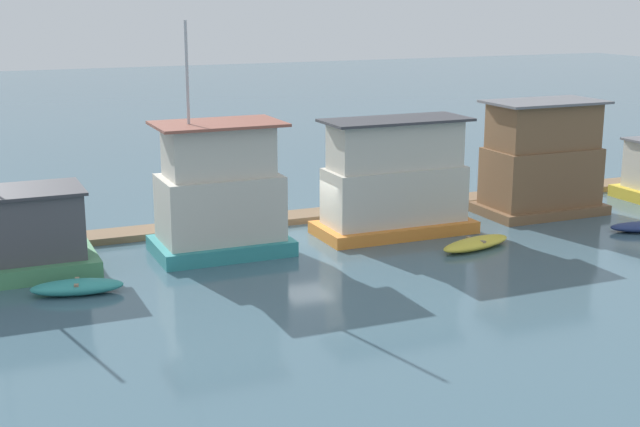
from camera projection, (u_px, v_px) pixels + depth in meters
ground_plane at (311, 239)px, 39.34m from camera, size 200.00×200.00×0.00m
dock_walkway at (283, 218)px, 42.41m from camera, size 59.60×1.73×0.30m
houseboat_green at (5, 236)px, 34.00m from camera, size 6.65×3.87×7.49m
houseboat_teal at (220, 196)px, 36.71m from camera, size 5.54×3.61×9.55m
houseboat_orange at (395, 182)px, 39.82m from camera, size 7.10×3.26×5.21m
houseboat_brown at (542, 161)px, 43.49m from camera, size 6.02×3.56×5.56m
dinghy_teal at (77, 287)px, 32.04m from camera, size 3.43×1.74×0.55m
dinghy_yellow at (476, 243)px, 37.85m from camera, size 3.94×2.12×0.45m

